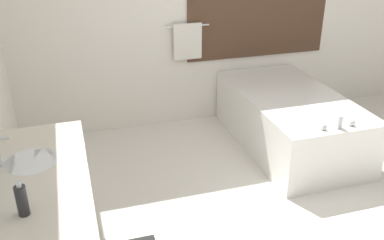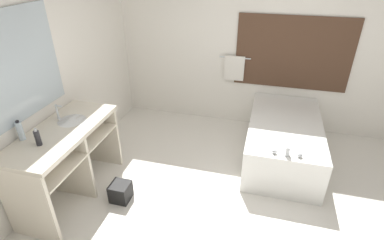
{
  "view_description": "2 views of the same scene",
  "coord_description": "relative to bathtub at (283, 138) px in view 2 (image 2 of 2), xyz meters",
  "views": [
    {
      "loc": [
        -1.6,
        -2.3,
        2.23
      ],
      "look_at": [
        -0.72,
        0.6,
        0.78
      ],
      "focal_mm": 40.0,
      "sensor_mm": 36.0,
      "label": 1
    },
    {
      "loc": [
        0.23,
        -2.48,
        2.6
      ],
      "look_at": [
        -0.6,
        0.64,
        0.79
      ],
      "focal_mm": 28.0,
      "sensor_mm": 36.0,
      "label": 2
    }
  ],
  "objects": [
    {
      "name": "waste_bin",
      "position": [
        -1.85,
        -1.39,
        -0.21
      ],
      "size": [
        0.22,
        0.22,
        0.23
      ],
      "color": "black",
      "rests_on": "ground_plane"
    },
    {
      "name": "soap_dispenser",
      "position": [
        -2.45,
        -1.75,
        0.68
      ],
      "size": [
        0.06,
        0.06,
        0.19
      ],
      "color": "#28282D",
      "rests_on": "vanity_counter"
    },
    {
      "name": "wall_back_with_blinds",
      "position": [
        -0.54,
        0.94,
        1.03
      ],
      "size": [
        7.4,
        0.13,
        2.7
      ],
      "color": "white",
      "rests_on": "ground_plane"
    },
    {
      "name": "sink_faucet",
      "position": [
        -2.61,
        -1.23,
        0.69
      ],
      "size": [
        0.09,
        0.04,
        0.18
      ],
      "color": "silver",
      "rests_on": "vanity_counter"
    },
    {
      "name": "water_bottle_1",
      "position": [
        -2.69,
        -1.71,
        0.7
      ],
      "size": [
        0.06,
        0.06,
        0.22
      ],
      "color": "silver",
      "rests_on": "vanity_counter"
    },
    {
      "name": "wall_left_with_mirror",
      "position": [
        -2.79,
        -1.29,
        1.04
      ],
      "size": [
        0.08,
        7.4,
        2.7
      ],
      "color": "white",
      "rests_on": "ground_plane"
    },
    {
      "name": "bathtub",
      "position": [
        0.0,
        0.0,
        0.0
      ],
      "size": [
        0.97,
        1.8,
        0.7
      ],
      "color": "white",
      "rests_on": "ground_plane"
    },
    {
      "name": "ground_plane",
      "position": [
        -0.56,
        -1.29,
        -0.32
      ],
      "size": [
        16.0,
        16.0,
        0.0
      ],
      "primitive_type": "plane",
      "color": "silver",
      "rests_on": "ground"
    },
    {
      "name": "vanity_counter",
      "position": [
        -2.43,
        -1.42,
        0.34
      ],
      "size": [
        0.63,
        1.4,
        0.92
      ],
      "color": "beige",
      "rests_on": "ground_plane"
    }
  ]
}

